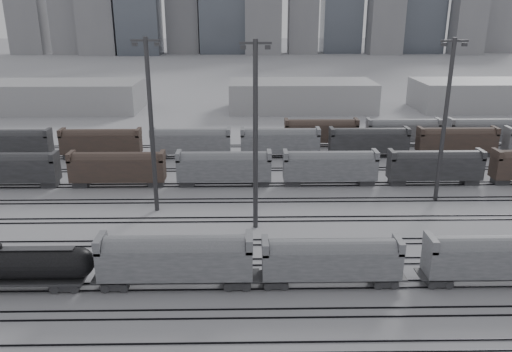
{
  "coord_description": "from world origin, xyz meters",
  "views": [
    {
      "loc": [
        -5.36,
        -44.11,
        27.2
      ],
      "look_at": [
        -4.04,
        24.71,
        4.0
      ],
      "focal_mm": 35.0,
      "sensor_mm": 36.0,
      "label": 1
    }
  ],
  "objects_px": {
    "tank_car_b": "(0,265)",
    "hopper_car_c": "(498,255)",
    "light_mast_c": "(255,133)",
    "hopper_car_a": "(176,257)",
    "hopper_car_b": "(331,258)"
  },
  "relations": [
    {
      "from": "hopper_car_a",
      "to": "light_mast_c",
      "type": "relative_size",
      "value": 0.65
    },
    {
      "from": "light_mast_c",
      "to": "tank_car_b",
      "type": "bearing_deg",
      "value": -150.6
    },
    {
      "from": "hopper_car_c",
      "to": "tank_car_b",
      "type": "bearing_deg",
      "value": 180.0
    },
    {
      "from": "hopper_car_c",
      "to": "light_mast_c",
      "type": "relative_size",
      "value": 0.62
    },
    {
      "from": "tank_car_b",
      "to": "light_mast_c",
      "type": "xyz_separation_m",
      "value": [
        26.03,
        14.67,
        9.94
      ]
    },
    {
      "from": "tank_car_b",
      "to": "hopper_car_c",
      "type": "bearing_deg",
      "value": 0.0
    },
    {
      "from": "hopper_car_a",
      "to": "light_mast_c",
      "type": "height_order",
      "value": "light_mast_c"
    },
    {
      "from": "hopper_car_c",
      "to": "light_mast_c",
      "type": "distance_m",
      "value": 30.05
    },
    {
      "from": "hopper_car_b",
      "to": "tank_car_b",
      "type": "bearing_deg",
      "value": 180.0
    },
    {
      "from": "hopper_car_b",
      "to": "hopper_car_a",
      "type": "bearing_deg",
      "value": 180.0
    },
    {
      "from": "hopper_car_b",
      "to": "light_mast_c",
      "type": "xyz_separation_m",
      "value": [
        -7.44,
        14.67,
        9.53
      ]
    },
    {
      "from": "tank_car_b",
      "to": "hopper_car_c",
      "type": "relative_size",
      "value": 1.28
    },
    {
      "from": "hopper_car_c",
      "to": "light_mast_c",
      "type": "height_order",
      "value": "light_mast_c"
    },
    {
      "from": "hopper_car_a",
      "to": "hopper_car_c",
      "type": "bearing_deg",
      "value": 0.0
    },
    {
      "from": "tank_car_b",
      "to": "hopper_car_c",
      "type": "distance_m",
      "value": 50.52
    }
  ]
}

